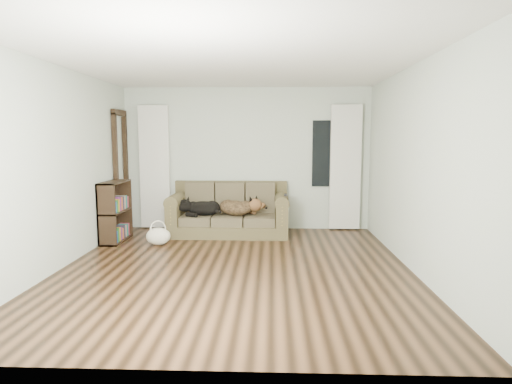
{
  "coord_description": "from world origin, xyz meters",
  "views": [
    {
      "loc": [
        0.48,
        -5.39,
        1.67
      ],
      "look_at": [
        0.21,
        1.6,
        0.8
      ],
      "focal_mm": 30.0,
      "sensor_mm": 36.0,
      "label": 1
    }
  ],
  "objects_px": {
    "dog_black_lab": "(201,208)",
    "bookshelf": "(115,211)",
    "tote_bag": "(158,235)",
    "sofa": "(229,209)",
    "dog_shepherd": "(238,207)"
  },
  "relations": [
    {
      "from": "tote_bag",
      "to": "bookshelf",
      "type": "relative_size",
      "value": 0.39
    },
    {
      "from": "dog_black_lab",
      "to": "bookshelf",
      "type": "height_order",
      "value": "bookshelf"
    },
    {
      "from": "tote_bag",
      "to": "bookshelf",
      "type": "height_order",
      "value": "bookshelf"
    },
    {
      "from": "sofa",
      "to": "dog_shepherd",
      "type": "height_order",
      "value": "sofa"
    },
    {
      "from": "dog_shepherd",
      "to": "tote_bag",
      "type": "xyz_separation_m",
      "value": [
        -1.2,
        -0.77,
        -0.33
      ]
    },
    {
      "from": "tote_bag",
      "to": "bookshelf",
      "type": "bearing_deg",
      "value": 161.91
    },
    {
      "from": "sofa",
      "to": "dog_black_lab",
      "type": "bearing_deg",
      "value": -170.75
    },
    {
      "from": "tote_bag",
      "to": "bookshelf",
      "type": "xyz_separation_m",
      "value": [
        -0.77,
        0.25,
        0.34
      ]
    },
    {
      "from": "tote_bag",
      "to": "dog_shepherd",
      "type": "bearing_deg",
      "value": 32.67
    },
    {
      "from": "bookshelf",
      "to": "sofa",
      "type": "bearing_deg",
      "value": 21.12
    },
    {
      "from": "dog_black_lab",
      "to": "dog_shepherd",
      "type": "relative_size",
      "value": 0.93
    },
    {
      "from": "dog_black_lab",
      "to": "tote_bag",
      "type": "relative_size",
      "value": 1.54
    },
    {
      "from": "dog_black_lab",
      "to": "bookshelf",
      "type": "distance_m",
      "value": 1.42
    },
    {
      "from": "sofa",
      "to": "dog_black_lab",
      "type": "distance_m",
      "value": 0.48
    },
    {
      "from": "dog_black_lab",
      "to": "bookshelf",
      "type": "relative_size",
      "value": 0.6
    }
  ]
}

